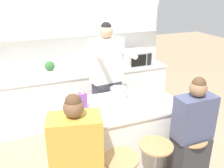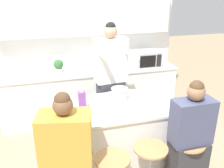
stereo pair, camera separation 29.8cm
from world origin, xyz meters
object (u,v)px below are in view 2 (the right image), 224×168
person_seated_near (189,146)px  coffee_cup_near (70,107)px  person_wrapped_blanket (68,166)px  bar_stool_rightmost (185,166)px  microwave (146,58)px  juice_carton (82,100)px  person_cooking (111,87)px  kitchen_island (114,137)px  cooking_pot (120,94)px  fruit_bowl (79,117)px  potted_plant (59,66)px  banana_bunch (56,114)px

person_seated_near → coffee_cup_near: person_seated_near is taller
person_wrapped_blanket → person_seated_near: (1.30, 0.00, -0.04)m
bar_stool_rightmost → coffee_cup_near: (-1.16, 0.67, 0.57)m
person_seated_near → microwave: (0.36, 2.07, 0.39)m
person_wrapped_blanket → juice_carton: 0.82m
person_cooking → microwave: bearing=37.1°
person_seated_near → coffee_cup_near: size_ratio=12.44×
person_cooking → microwave: (0.88, 0.82, 0.13)m
person_cooking → person_seated_near: 1.38m
kitchen_island → coffee_cup_near: bearing=177.6°
coffee_cup_near → person_seated_near: bearing=-29.6°
cooking_pot → fruit_bowl: size_ratio=1.39×
person_seated_near → fruit_bowl: size_ratio=6.39×
juice_carton → potted_plant: size_ratio=0.95×
bar_stool_rightmost → person_seated_near: 0.26m
coffee_cup_near → banana_bunch: size_ratio=0.65×
coffee_cup_near → banana_bunch: (-0.16, -0.10, -0.01)m
bar_stool_rightmost → banana_bunch: size_ratio=4.02×
person_cooking → banana_bunch: size_ratio=10.56×
person_seated_near → coffee_cup_near: bearing=150.7°
banana_bunch → microwave: microwave is taller
person_seated_near → cooking_pot: (-0.53, 0.80, 0.34)m
kitchen_island → person_wrapped_blanket: bearing=-135.0°
person_wrapped_blanket → person_seated_near: size_ratio=1.02×
banana_bunch → coffee_cup_near: bearing=30.0°
coffee_cup_near → person_cooking: bearing=41.8°
potted_plant → cooking_pot: bearing=-63.4°
banana_bunch → potted_plant: bearing=84.2°
banana_bunch → potted_plant: 1.54m
person_wrapped_blanket → fruit_bowl: bearing=78.4°
juice_carton → cooking_pot: bearing=11.6°
person_cooking → person_seated_near: (0.52, -1.25, -0.26)m
kitchen_island → banana_bunch: (-0.68, -0.07, 0.47)m
kitchen_island → bar_stool_rightmost: kitchen_island is taller
coffee_cup_near → juice_carton: (0.15, 0.04, 0.06)m
person_wrapped_blanket → banana_bunch: (-0.04, 0.57, 0.26)m
bar_stool_rightmost → person_wrapped_blanket: (-1.29, 0.01, 0.30)m
fruit_bowl → potted_plant: 1.69m
person_seated_near → kitchen_island: bearing=135.7°
microwave → person_seated_near: bearing=-99.9°
person_wrapped_blanket → microwave: 2.68m
bar_stool_rightmost → fruit_bowl: fruit_bowl is taller
kitchen_island → potted_plant: (-0.53, 1.46, 0.56)m
banana_bunch → microwave: bearing=41.3°
kitchen_island → juice_carton: bearing=171.1°
person_cooking → potted_plant: 1.09m
person_wrapped_blanket → banana_bunch: 0.63m
person_cooking → person_wrapped_blanket: 1.49m
kitchen_island → fruit_bowl: 0.69m
bar_stool_rightmost → person_seated_near: size_ratio=0.49×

